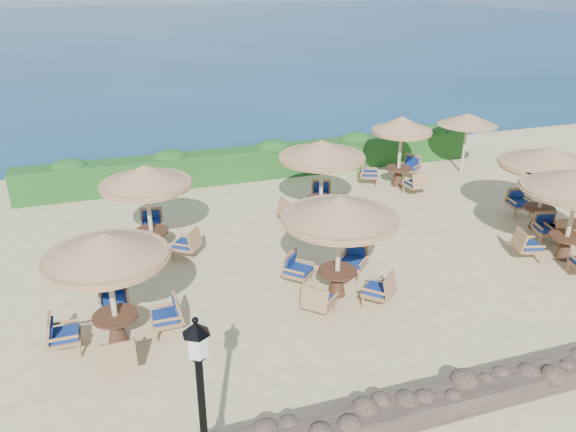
{
  "coord_description": "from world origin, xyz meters",
  "views": [
    {
      "loc": [
        -5.57,
        -12.95,
        7.49
      ],
      "look_at": [
        -1.15,
        0.41,
        1.3
      ],
      "focal_mm": 35.0,
      "sensor_mm": 36.0,
      "label": 1
    }
  ],
  "objects_px": {
    "cafe_set_3": "(147,193)",
    "cafe_set_4": "(322,163)",
    "cafe_set_0": "(109,272)",
    "cafe_set_6": "(547,167)",
    "lamp_post": "(204,426)",
    "extra_parasol": "(468,119)",
    "cafe_set_1": "(339,229)",
    "cafe_set_2": "(576,197)",
    "cafe_set_5": "(401,141)"
  },
  "relations": [
    {
      "from": "extra_parasol",
      "to": "cafe_set_1",
      "type": "distance_m",
      "value": 10.97
    },
    {
      "from": "lamp_post",
      "to": "cafe_set_1",
      "type": "relative_size",
      "value": 1.17
    },
    {
      "from": "cafe_set_4",
      "to": "cafe_set_6",
      "type": "xyz_separation_m",
      "value": [
        6.2,
        -2.84,
        0.13
      ]
    },
    {
      "from": "cafe_set_3",
      "to": "lamp_post",
      "type": "bearing_deg",
      "value": -90.41
    },
    {
      "from": "cafe_set_0",
      "to": "cafe_set_5",
      "type": "bearing_deg",
      "value": 32.92
    },
    {
      "from": "extra_parasol",
      "to": "cafe_set_3",
      "type": "distance_m",
      "value": 12.96
    },
    {
      "from": "cafe_set_0",
      "to": "cafe_set_5",
      "type": "relative_size",
      "value": 1.02
    },
    {
      "from": "lamp_post",
      "to": "cafe_set_2",
      "type": "distance_m",
      "value": 12.01
    },
    {
      "from": "cafe_set_5",
      "to": "cafe_set_0",
      "type": "bearing_deg",
      "value": -147.08
    },
    {
      "from": "cafe_set_1",
      "to": "cafe_set_4",
      "type": "bearing_deg",
      "value": 73.56
    },
    {
      "from": "cafe_set_1",
      "to": "cafe_set_6",
      "type": "xyz_separation_m",
      "value": [
        7.54,
        1.7,
        0.2
      ]
    },
    {
      "from": "cafe_set_2",
      "to": "cafe_set_4",
      "type": "relative_size",
      "value": 1.08
    },
    {
      "from": "cafe_set_5",
      "to": "cafe_set_2",
      "type": "bearing_deg",
      "value": -76.55
    },
    {
      "from": "extra_parasol",
      "to": "cafe_set_4",
      "type": "relative_size",
      "value": 0.85
    },
    {
      "from": "cafe_set_6",
      "to": "cafe_set_1",
      "type": "bearing_deg",
      "value": -167.32
    },
    {
      "from": "extra_parasol",
      "to": "cafe_set_5",
      "type": "distance_m",
      "value": 3.25
    },
    {
      "from": "cafe_set_1",
      "to": "cafe_set_3",
      "type": "distance_m",
      "value": 5.6
    },
    {
      "from": "cafe_set_3",
      "to": "cafe_set_4",
      "type": "bearing_deg",
      "value": 7.87
    },
    {
      "from": "lamp_post",
      "to": "extra_parasol",
      "type": "distance_m",
      "value": 17.41
    },
    {
      "from": "extra_parasol",
      "to": "cafe_set_2",
      "type": "relative_size",
      "value": 0.79
    },
    {
      "from": "extra_parasol",
      "to": "cafe_set_3",
      "type": "height_order",
      "value": "cafe_set_3"
    },
    {
      "from": "extra_parasol",
      "to": "cafe_set_4",
      "type": "distance_m",
      "value": 7.5
    },
    {
      "from": "cafe_set_5",
      "to": "extra_parasol",
      "type": "bearing_deg",
      "value": 9.48
    },
    {
      "from": "cafe_set_2",
      "to": "cafe_set_3",
      "type": "height_order",
      "value": "same"
    },
    {
      "from": "cafe_set_0",
      "to": "cafe_set_1",
      "type": "bearing_deg",
      "value": 3.37
    },
    {
      "from": "lamp_post",
      "to": "cafe_set_6",
      "type": "distance_m",
      "value": 13.5
    },
    {
      "from": "lamp_post",
      "to": "cafe_set_0",
      "type": "distance_m",
      "value": 4.79
    },
    {
      "from": "cafe_set_0",
      "to": "cafe_set_6",
      "type": "height_order",
      "value": "same"
    },
    {
      "from": "cafe_set_3",
      "to": "cafe_set_4",
      "type": "height_order",
      "value": "same"
    },
    {
      "from": "cafe_set_0",
      "to": "cafe_set_2",
      "type": "bearing_deg",
      "value": 0.46
    },
    {
      "from": "extra_parasol",
      "to": "cafe_set_4",
      "type": "bearing_deg",
      "value": -160.53
    },
    {
      "from": "cafe_set_1",
      "to": "cafe_set_2",
      "type": "relative_size",
      "value": 0.93
    },
    {
      "from": "lamp_post",
      "to": "cafe_set_2",
      "type": "bearing_deg",
      "value": 23.28
    },
    {
      "from": "cafe_set_0",
      "to": "cafe_set_4",
      "type": "distance_m",
      "value": 8.22
    },
    {
      "from": "extra_parasol",
      "to": "cafe_set_0",
      "type": "relative_size",
      "value": 0.86
    },
    {
      "from": "extra_parasol",
      "to": "cafe_set_6",
      "type": "distance_m",
      "value": 5.41
    },
    {
      "from": "extra_parasol",
      "to": "cafe_set_6",
      "type": "height_order",
      "value": "cafe_set_6"
    },
    {
      "from": "cafe_set_0",
      "to": "cafe_set_6",
      "type": "bearing_deg",
      "value": 8.89
    },
    {
      "from": "extra_parasol",
      "to": "cafe_set_3",
      "type": "bearing_deg",
      "value": -165.45
    },
    {
      "from": "cafe_set_3",
      "to": "cafe_set_1",
      "type": "bearing_deg",
      "value": -42.49
    },
    {
      "from": "lamp_post",
      "to": "cafe_set_0",
      "type": "relative_size",
      "value": 1.18
    },
    {
      "from": "cafe_set_4",
      "to": "cafe_set_5",
      "type": "bearing_deg",
      "value": 26.83
    },
    {
      "from": "cafe_set_0",
      "to": "cafe_set_2",
      "type": "relative_size",
      "value": 0.92
    },
    {
      "from": "lamp_post",
      "to": "cafe_set_1",
      "type": "height_order",
      "value": "lamp_post"
    },
    {
      "from": "cafe_set_4",
      "to": "lamp_post",
      "type": "bearing_deg",
      "value": -120.21
    },
    {
      "from": "cafe_set_2",
      "to": "cafe_set_5",
      "type": "xyz_separation_m",
      "value": [
        -1.61,
        6.72,
        -0.14
      ]
    },
    {
      "from": "lamp_post",
      "to": "cafe_set_4",
      "type": "relative_size",
      "value": 1.18
    },
    {
      "from": "cafe_set_5",
      "to": "cafe_set_6",
      "type": "relative_size",
      "value": 0.94
    },
    {
      "from": "cafe_set_5",
      "to": "cafe_set_6",
      "type": "bearing_deg",
      "value": -64.39
    },
    {
      "from": "cafe_set_1",
      "to": "cafe_set_0",
      "type": "bearing_deg",
      "value": -176.63
    }
  ]
}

